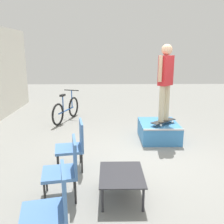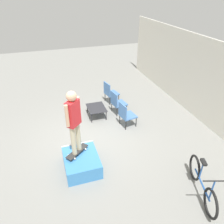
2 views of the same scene
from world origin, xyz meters
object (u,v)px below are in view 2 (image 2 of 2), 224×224
object	(u,v)px
coffee_table	(96,108)
patio_chair_left	(110,92)
skate_ramp_box	(82,162)
skateboard_on_ramp	(77,151)
patio_chair_center	(117,102)
bicycle	(202,183)
patio_chair_right	(126,114)
person_skater	(74,118)

from	to	relation	value
coffee_table	patio_chair_left	bearing A→B (deg)	138.07
skate_ramp_box	skateboard_on_ramp	xyz separation A→B (m)	(-0.15, -0.07, 0.30)
patio_chair_center	bicycle	distance (m)	4.42
bicycle	skateboard_on_ramp	bearing A→B (deg)	-107.32
skateboard_on_ramp	bicycle	world-z (taller)	bicycle
skateboard_on_ramp	bicycle	distance (m)	3.33
skateboard_on_ramp	patio_chair_right	size ratio (longest dim) A/B	0.75
patio_chair_center	patio_chair_right	distance (m)	0.97
skateboard_on_ramp	coffee_table	distance (m)	2.73
patio_chair_left	bicycle	size ratio (longest dim) A/B	0.55
person_skater	patio_chair_center	size ratio (longest dim) A/B	1.96
patio_chair_center	bicycle	world-z (taller)	bicycle
skateboard_on_ramp	person_skater	bearing A→B (deg)	50.43
patio_chair_right	bicycle	size ratio (longest dim) A/B	0.55
person_skater	patio_chair_right	distance (m)	2.74
person_skater	coffee_table	distance (m)	3.01
skateboard_on_ramp	patio_chair_right	world-z (taller)	patio_chair_right
patio_chair_right	skate_ramp_box	bearing A→B (deg)	119.38
skateboard_on_ramp	coffee_table	bearing A→B (deg)	-155.03
skateboard_on_ramp	patio_chair_right	bearing A→B (deg)	176.54
patio_chair_center	person_skater	bearing A→B (deg)	130.12
skate_ramp_box	skateboard_on_ramp	world-z (taller)	skateboard_on_ramp
skate_ramp_box	patio_chair_left	size ratio (longest dim) A/B	1.25
skateboard_on_ramp	person_skater	distance (m)	1.11
coffee_table	patio_chair_center	world-z (taller)	patio_chair_center
coffee_table	patio_chair_right	distance (m)	1.31
skate_ramp_box	bicycle	bearing A→B (deg)	56.23
person_skater	bicycle	size ratio (longest dim) A/B	1.08
coffee_table	patio_chair_left	size ratio (longest dim) A/B	0.91
patio_chair_right	person_skater	bearing A→B (deg)	115.70
bicycle	patio_chair_center	bearing A→B (deg)	-152.99
coffee_table	bicycle	size ratio (longest dim) A/B	0.50
coffee_table	patio_chair_left	distance (m)	1.28
coffee_table	patio_chair_center	xyz separation A→B (m)	(0.02, 0.85, 0.16)
skate_ramp_box	person_skater	world-z (taller)	person_skater
person_skater	coffee_table	xyz separation A→B (m)	(-2.46, 1.17, -1.28)
skate_ramp_box	skateboard_on_ramp	bearing A→B (deg)	-153.09
skateboard_on_ramp	patio_chair_right	distance (m)	2.50
coffee_table	patio_chair_center	distance (m)	0.86
patio_chair_center	patio_chair_right	world-z (taller)	same
skateboard_on_ramp	skate_ramp_box	bearing A→B (deg)	77.35
skateboard_on_ramp	person_skater	world-z (taller)	person_skater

